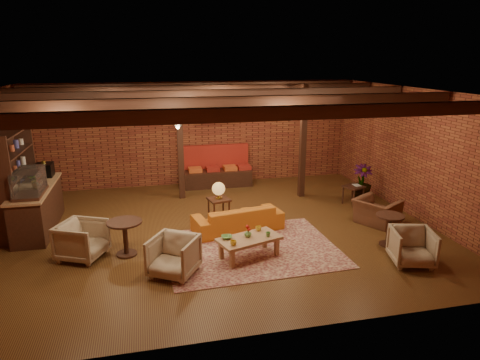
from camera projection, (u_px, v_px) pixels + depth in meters
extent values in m
plane|color=#3B1B0E|center=(218.00, 230.00, 10.06)|extent=(10.00, 10.00, 0.00)
cube|color=black|center=(216.00, 92.00, 9.16)|extent=(10.00, 8.00, 0.02)
cube|color=maroon|center=(196.00, 134.00, 13.36)|extent=(10.00, 0.02, 3.20)
cube|color=maroon|center=(267.00, 234.00, 5.86)|extent=(10.00, 0.02, 3.20)
cube|color=maroon|center=(415.00, 154.00, 10.66)|extent=(0.02, 8.00, 3.20)
cylinder|color=black|center=(206.00, 101.00, 10.76)|extent=(9.60, 0.12, 0.12)
cube|color=black|center=(180.00, 143.00, 11.92)|extent=(0.16, 0.16, 3.20)
cube|color=black|center=(303.00, 142.00, 12.07)|extent=(0.16, 0.16, 3.20)
imported|color=#337F33|center=(40.00, 177.00, 9.99)|extent=(0.35, 0.39, 0.30)
cube|color=orange|center=(219.00, 113.00, 12.43)|extent=(0.86, 0.06, 0.30)
cube|color=maroon|center=(251.00, 249.00, 9.07)|extent=(3.67, 2.86, 0.01)
imported|color=#BC601A|center=(238.00, 218.00, 9.96)|extent=(2.18, 1.16, 0.61)
cube|color=#8A6040|center=(249.00, 239.00, 8.59)|extent=(1.40, 0.99, 0.06)
cube|color=#8A6040|center=(232.00, 259.00, 8.21)|extent=(0.08, 0.08, 0.37)
cube|color=#8A6040|center=(277.00, 247.00, 8.73)|extent=(0.08, 0.08, 0.37)
cube|color=#8A6040|center=(221.00, 251.00, 8.57)|extent=(0.08, 0.08, 0.37)
cube|color=#8A6040|center=(264.00, 239.00, 9.09)|extent=(0.08, 0.08, 0.37)
imported|color=gold|center=(233.00, 243.00, 8.22)|extent=(0.16, 0.16, 0.10)
imported|color=#56893E|center=(268.00, 234.00, 8.62)|extent=(0.13, 0.13, 0.09)
imported|color=gold|center=(258.00, 228.00, 8.91)|extent=(0.16, 0.16, 0.10)
imported|color=#56893E|center=(227.00, 237.00, 8.54)|extent=(0.28, 0.28, 0.05)
imported|color=#56893E|center=(248.00, 234.00, 8.61)|extent=(0.15, 0.15, 0.12)
sphere|color=red|center=(248.00, 228.00, 8.57)|extent=(0.10, 0.10, 0.10)
cube|color=black|center=(219.00, 199.00, 10.44)|extent=(0.57, 0.57, 0.05)
cylinder|color=black|center=(219.00, 211.00, 10.52)|extent=(0.04, 0.04, 0.55)
cylinder|color=#A28A36|center=(219.00, 198.00, 10.43)|extent=(0.16, 0.16, 0.02)
cylinder|color=#A28A36|center=(219.00, 195.00, 10.40)|extent=(0.05, 0.05, 0.23)
sphere|color=orange|center=(219.00, 189.00, 10.36)|extent=(0.32, 0.32, 0.32)
cylinder|color=black|center=(124.00, 222.00, 8.62)|extent=(0.71, 0.71, 0.04)
cylinder|color=black|center=(126.00, 238.00, 8.72)|extent=(0.10, 0.10, 0.69)
cylinder|color=black|center=(127.00, 254.00, 8.81)|extent=(0.42, 0.42, 0.04)
imported|color=beige|center=(82.00, 238.00, 8.57)|extent=(1.05, 1.07, 0.85)
imported|color=beige|center=(174.00, 254.00, 7.91)|extent=(1.07, 1.05, 0.82)
imported|color=brown|center=(377.00, 208.00, 10.32)|extent=(1.02, 1.14, 0.84)
cube|color=black|center=(354.00, 187.00, 11.68)|extent=(0.62, 0.62, 0.04)
cylinder|color=black|center=(353.00, 196.00, 11.75)|extent=(0.04, 0.04, 0.49)
imported|color=black|center=(354.00, 185.00, 11.67)|extent=(0.25, 0.29, 0.02)
cylinder|color=black|center=(390.00, 216.00, 9.09)|extent=(0.59, 0.59, 0.04)
cylinder|color=black|center=(389.00, 230.00, 9.18)|extent=(0.09, 0.09, 0.65)
cylinder|color=black|center=(387.00, 244.00, 9.27)|extent=(0.35, 0.35, 0.04)
imported|color=beige|center=(412.00, 245.00, 8.33)|extent=(0.92, 0.89, 0.79)
imported|color=#4C7F4C|center=(365.00, 148.00, 11.88)|extent=(1.97, 1.97, 2.98)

